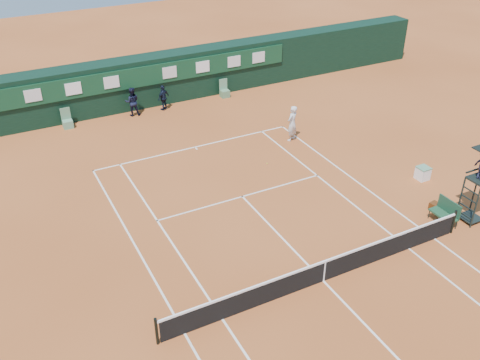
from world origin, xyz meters
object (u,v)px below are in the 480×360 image
object	(u,v)px
cooler	(423,173)
player	(292,123)
player_bench	(446,211)
tennis_net	(324,270)

from	to	relation	value
cooler	player	size ratio (longest dim) A/B	0.32
player	player_bench	bearing A→B (deg)	73.14
player_bench	tennis_net	bearing A→B (deg)	-174.37
tennis_net	player	distance (m)	11.43
tennis_net	player	xyz separation A→B (m)	(5.05, 10.25, 0.49)
tennis_net	player_bench	xyz separation A→B (m)	(6.65, 0.66, 0.09)
tennis_net	cooler	xyz separation A→B (m)	(8.43, 3.81, -0.18)
player_bench	player	distance (m)	9.73
player_bench	player	world-z (taller)	player
player	cooler	bearing A→B (deg)	91.37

